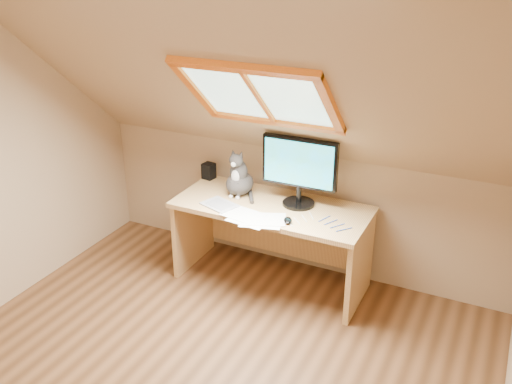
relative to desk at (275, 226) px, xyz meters
The scene contains 9 objects.
room_shell 1.82m from the desk, 87.98° to the right, with size 3.52×3.52×2.41m.
desk is the anchor object (origin of this frame).
monitor 0.55m from the desk, ahead, with size 0.58×0.25×0.54m.
cat 0.47m from the desk, behind, with size 0.22×0.26×0.39m.
desk_speaker 0.78m from the desk, 165.22° to the left, with size 0.09×0.09×0.13m, color black.
graphics_tablet 0.49m from the desk, 145.29° to the right, with size 0.26×0.19×0.01m, color #B2B2B7.
mouse 0.42m from the desk, 51.51° to the right, with size 0.06×0.10×0.03m, color black.
papers 0.39m from the desk, 96.82° to the right, with size 0.35×0.30×0.01m.
cables 0.52m from the desk, 22.80° to the right, with size 0.51×0.26×0.01m.
Camera 1 is at (1.55, -2.21, 2.55)m, focal length 40.00 mm.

